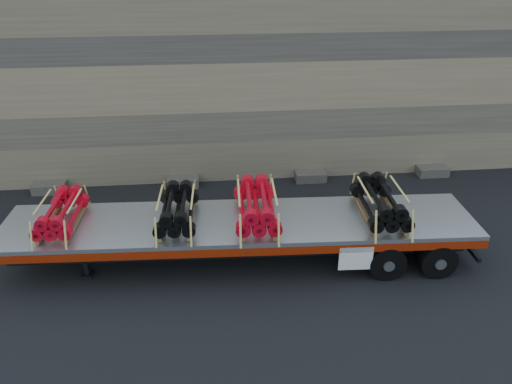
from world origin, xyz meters
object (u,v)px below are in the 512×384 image
(trailer, at_px, (240,240))
(bundle_rear, at_px, (380,203))
(bundle_midfront, at_px, (177,210))
(bundle_midrear, at_px, (257,206))
(bundle_front, at_px, (61,214))

(trailer, bearing_deg, bundle_rear, 0.00)
(bundle_midfront, bearing_deg, bundle_midrear, 0.00)
(bundle_midrear, relative_size, bundle_rear, 1.01)
(bundle_midfront, relative_size, bundle_rear, 0.92)
(trailer, height_order, bundle_front, bundle_front)
(trailer, distance_m, bundle_midrear, 1.21)
(bundle_midrear, xyz_separation_m, bundle_rear, (3.55, -0.15, -0.00))
(trailer, bearing_deg, bundle_front, -180.00)
(bundle_midfront, xyz_separation_m, bundle_midrear, (2.24, -0.10, 0.04))
(trailer, bearing_deg, bundle_midrear, -0.00)
(bundle_midfront, distance_m, bundle_rear, 5.80)
(trailer, relative_size, bundle_rear, 5.59)
(trailer, xyz_separation_m, bundle_midrear, (0.48, -0.02, 1.11))
(bundle_midfront, height_order, bundle_rear, bundle_rear)
(bundle_rear, bearing_deg, bundle_midrear, -180.00)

